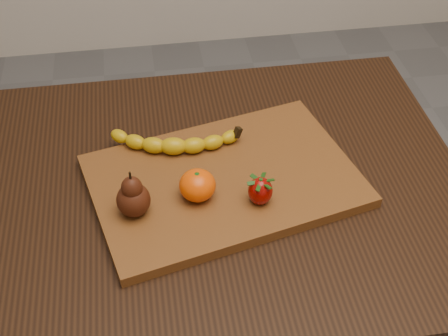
{
  "coord_description": "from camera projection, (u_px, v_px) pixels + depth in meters",
  "views": [
    {
      "loc": [
        -0.05,
        -0.79,
        1.52
      ],
      "look_at": [
        0.07,
        -0.01,
        0.8
      ],
      "focal_mm": 50.0,
      "sensor_mm": 36.0,
      "label": 1
    }
  ],
  "objects": [
    {
      "name": "cutting_board",
      "position": [
        224.0,
        181.0,
        1.09
      ],
      "size": [
        0.51,
        0.4,
        0.02
      ],
      "primitive_type": "cube",
      "rotation": [
        0.0,
        0.0,
        0.23
      ],
      "color": "brown",
      "rests_on": "table"
    },
    {
      "name": "pear",
      "position": [
        133.0,
        193.0,
        0.99
      ],
      "size": [
        0.06,
        0.06,
        0.09
      ],
      "primitive_type": null,
      "rotation": [
        0.0,
        0.0,
        0.02
      ],
      "color": "#40180A",
      "rests_on": "cutting_board"
    },
    {
      "name": "banana",
      "position": [
        173.0,
        146.0,
        1.12
      ],
      "size": [
        0.21,
        0.09,
        0.03
      ],
      "primitive_type": null,
      "rotation": [
        0.0,
        0.0,
        -0.16
      ],
      "color": "#C7A009",
      "rests_on": "cutting_board"
    },
    {
      "name": "mandarin",
      "position": [
        197.0,
        185.0,
        1.03
      ],
      "size": [
        0.07,
        0.07,
        0.05
      ],
      "primitive_type": "ellipsoid",
      "rotation": [
        0.0,
        0.0,
        0.1
      ],
      "color": "#EF4B02",
      "rests_on": "cutting_board"
    },
    {
      "name": "table",
      "position": [
        187.0,
        224.0,
        1.16
      ],
      "size": [
        1.0,
        0.7,
        0.76
      ],
      "color": "black",
      "rests_on": "ground"
    },
    {
      "name": "strawberry",
      "position": [
        260.0,
        190.0,
        1.02
      ],
      "size": [
        0.04,
        0.04,
        0.05
      ],
      "primitive_type": null,
      "rotation": [
        0.0,
        0.0,
        0.07
      ],
      "color": "#8E0703",
      "rests_on": "cutting_board"
    }
  ]
}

